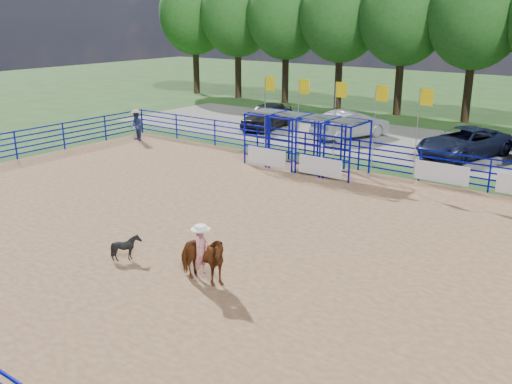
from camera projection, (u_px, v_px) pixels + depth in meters
ground at (224, 232)px, 19.60m from camera, size 120.00×120.00×0.00m
arena_dirt at (224, 231)px, 19.59m from camera, size 30.00×20.00×0.02m
gravel_strip at (414, 145)px, 32.59m from camera, size 40.00×10.00×0.01m
horse_and_rider at (201, 255)px, 15.59m from camera, size 1.79×0.89×2.38m
calf at (126, 247)px, 17.20m from camera, size 0.80×0.73×0.81m
spectator_cowboy at (137, 126)px, 33.29m from camera, size 1.02×0.91×1.79m
car_a at (267, 116)px, 37.02m from camera, size 2.78×5.11×1.65m
car_b at (351, 124)px, 34.15m from camera, size 3.40×5.23×1.63m
car_c at (464, 142)px, 29.61m from camera, size 4.23×6.03×1.53m
perimeter_fence at (224, 211)px, 19.37m from camera, size 30.10×20.10×1.50m
chute_assembly at (312, 144)px, 27.06m from camera, size 19.32×2.41×4.20m
treeline at (477, 8)px, 37.22m from camera, size 56.40×6.40×11.24m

